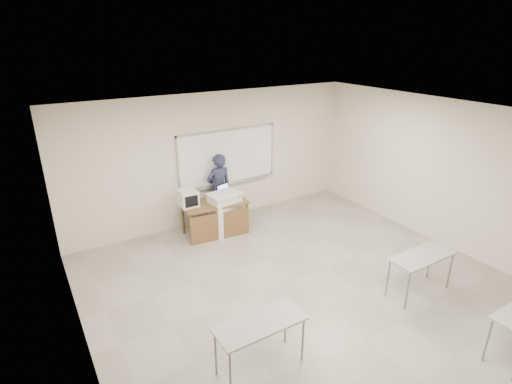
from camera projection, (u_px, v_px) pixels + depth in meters
floor at (327, 307)px, 6.53m from camera, size 7.00×8.00×0.01m
whiteboard at (228, 157)px, 9.27m from camera, size 2.48×0.10×1.31m
student_desks at (398, 321)px, 5.22m from camera, size 4.40×2.20×0.73m
instructor_desk at (217, 213)px, 8.66m from camera, size 1.40×0.70×0.75m
podium at (225, 213)px, 8.79m from camera, size 0.68×0.49×0.95m
crt_monitor at (188, 198)px, 8.44m from camera, size 0.37×0.42×0.35m
laptop at (227, 194)px, 8.97m from camera, size 0.36×0.34×0.27m
mouse at (225, 201)px, 8.66m from camera, size 0.10×0.07×0.03m
keyboard at (233, 193)px, 8.59m from camera, size 0.47×0.29×0.02m
presenter at (219, 188)px, 9.25m from camera, size 0.61×0.41×1.65m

